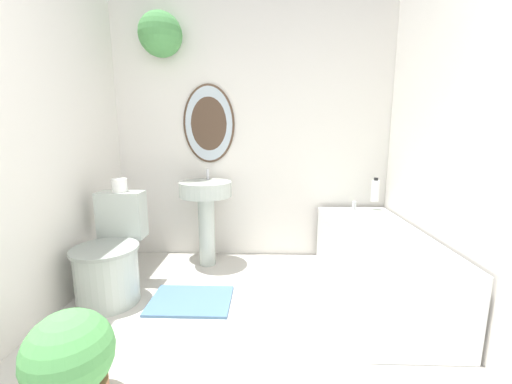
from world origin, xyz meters
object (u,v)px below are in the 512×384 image
object	(u,v)px
toilet	(111,261)
potted_plant	(70,361)
bathtub	(375,262)
shampoo_bottle	(375,190)
pedestal_sink	(206,203)
toilet_paper_roll	(119,185)

from	to	relation	value
toilet	potted_plant	xyz separation A→B (m)	(0.29, -0.94, -0.04)
toilet	bathtub	size ratio (longest dim) A/B	0.51
bathtub	shampoo_bottle	size ratio (longest dim) A/B	6.74
pedestal_sink	bathtub	xyz separation A→B (m)	(1.33, -0.51, -0.31)
toilet_paper_roll	toilet	bearing A→B (deg)	-90.00
toilet	potted_plant	size ratio (longest dim) A/B	1.63
toilet	potted_plant	distance (m)	0.98
pedestal_sink	shampoo_bottle	world-z (taller)	pedestal_sink
toilet	pedestal_sink	distance (m)	0.89
toilet	pedestal_sink	world-z (taller)	pedestal_sink
shampoo_bottle	toilet_paper_roll	distance (m)	2.16
shampoo_bottle	potted_plant	xyz separation A→B (m)	(-1.81, -1.68, -0.43)
toilet_paper_roll	shampoo_bottle	bearing A→B (deg)	13.74
pedestal_sink	toilet_paper_roll	world-z (taller)	pedestal_sink
shampoo_bottle	toilet_paper_roll	xyz separation A→B (m)	(-2.10, -0.51, 0.12)
pedestal_sink	potted_plant	size ratio (longest dim) A/B	1.89
pedestal_sink	toilet_paper_roll	distance (m)	0.73
shampoo_bottle	bathtub	bearing A→B (deg)	-106.13
toilet	pedestal_sink	xyz separation A→B (m)	(0.58, 0.61, 0.29)
toilet	toilet_paper_roll	distance (m)	0.56
pedestal_sink	toilet_paper_roll	xyz separation A→B (m)	(-0.58, -0.38, 0.22)
bathtub	pedestal_sink	bearing A→B (deg)	159.16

